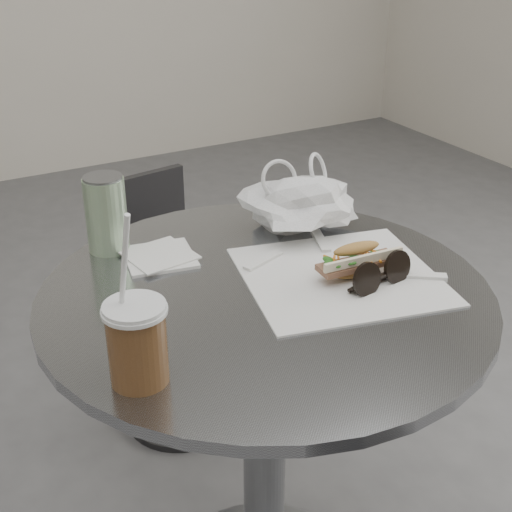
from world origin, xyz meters
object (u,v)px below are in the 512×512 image
sunglasses (381,276)px  cafe_table (265,419)px  iced_coffee (137,342)px  drink_can (106,214)px  chair_far (170,319)px  banh_mi (357,261)px

sunglasses → cafe_table: bearing=145.5°
iced_coffee → drink_can: 0.42m
cafe_table → chair_far: cafe_table is taller
banh_mi → iced_coffee: size_ratio=0.72×
cafe_table → drink_can: drink_can is taller
chair_far → sunglasses: bearing=87.8°
cafe_table → chair_far: size_ratio=1.12×
sunglasses → iced_coffee: bearing=177.8°
iced_coffee → sunglasses: bearing=5.9°
sunglasses → chair_far: bearing=89.1°
cafe_table → iced_coffee: size_ratio=3.00×
cafe_table → banh_mi: (0.16, -0.04, 0.31)m
chair_far → drink_can: drink_can is taller
iced_coffee → cafe_table: bearing=25.9°
iced_coffee → sunglasses: 0.45m
cafe_table → banh_mi: banh_mi is taller
banh_mi → drink_can: size_ratio=1.27×
iced_coffee → drink_can: (0.09, 0.41, 0.01)m
drink_can → chair_far: bearing=56.0°
drink_can → banh_mi: bearing=-42.8°
chair_far → iced_coffee: 0.99m
cafe_table → banh_mi: 0.35m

